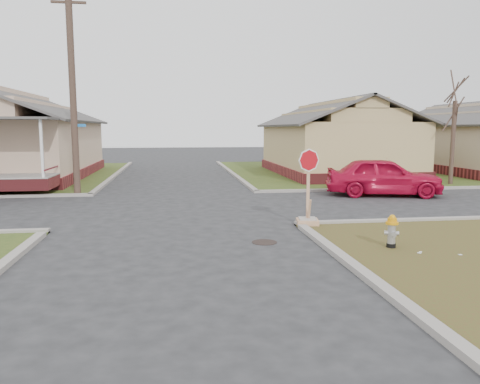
{
  "coord_description": "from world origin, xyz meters",
  "views": [
    {
      "loc": [
        -0.03,
        -11.89,
        2.88
      ],
      "look_at": [
        1.78,
        1.0,
        1.1
      ],
      "focal_mm": 35.0,
      "sensor_mm": 36.0,
      "label": 1
    }
  ],
  "objects": [
    {
      "name": "ground",
      "position": [
        0.0,
        0.0,
        0.0
      ],
      "size": [
        120.0,
        120.0,
        0.0
      ],
      "primitive_type": "plane",
      "color": "#242527",
      "rests_on": "ground"
    },
    {
      "name": "fire_hydrant",
      "position": [
        5.07,
        -1.59,
        0.49
      ],
      "size": [
        0.3,
        0.3,
        0.8
      ],
      "rotation": [
        0.0,
        0.0,
        -0.39
      ],
      "color": "black",
      "rests_on": "ground"
    },
    {
      "name": "red_sedan",
      "position": [
        8.85,
        7.02,
        0.82
      ],
      "size": [
        5.16,
        3.03,
        1.65
      ],
      "primitive_type": "imported",
      "rotation": [
        0.0,
        0.0,
        1.33
      ],
      "color": "#BA0D31",
      "rests_on": "ground"
    },
    {
      "name": "curbs",
      "position": [
        0.0,
        5.0,
        0.0
      ],
      "size": [
        80.0,
        40.0,
        0.12
      ],
      "primitive_type": null,
      "color": "gray",
      "rests_on": "ground"
    },
    {
      "name": "tree_mid_right",
      "position": [
        14.0,
        10.2,
        2.15
      ],
      "size": [
        0.22,
        0.22,
        4.2
      ],
      "primitive_type": "cylinder",
      "color": "#3B2822",
      "rests_on": "verge_far_right"
    },
    {
      "name": "stop_sign",
      "position": [
        3.85,
        1.32,
        0.53
      ],
      "size": [
        0.64,
        0.62,
        2.24
      ],
      "rotation": [
        0.0,
        0.0,
        -0.16
      ],
      "color": "tan",
      "rests_on": "ground"
    },
    {
      "name": "side_house_yellow",
      "position": [
        10.0,
        16.5,
        2.19
      ],
      "size": [
        7.6,
        11.6,
        4.7
      ],
      "color": "maroon",
      "rests_on": "ground"
    },
    {
      "name": "utility_pole",
      "position": [
        -4.2,
        8.9,
        4.66
      ],
      "size": [
        1.8,
        0.28,
        9.0
      ],
      "color": "#3B2822",
      "rests_on": "ground"
    },
    {
      "name": "manhole",
      "position": [
        2.2,
        -0.5,
        0.01
      ],
      "size": [
        0.64,
        0.64,
        0.01
      ],
      "primitive_type": "cylinder",
      "color": "black",
      "rests_on": "ground"
    }
  ]
}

